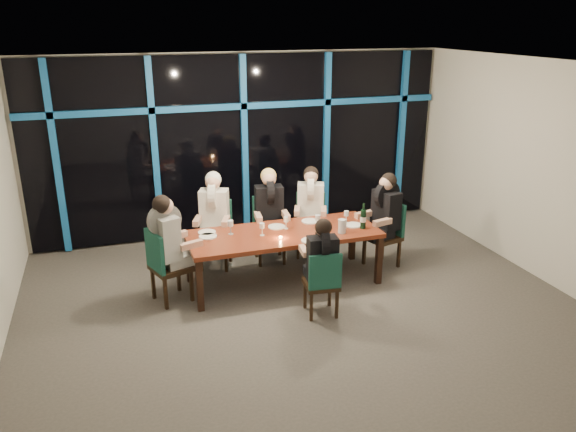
% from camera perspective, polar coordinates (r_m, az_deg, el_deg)
% --- Properties ---
extents(room, '(7.04, 7.00, 3.02)m').
position_cam_1_polar(room, '(6.52, 1.66, 6.41)').
color(room, '#57524D').
rests_on(room, ground).
extents(window_wall, '(6.86, 0.43, 2.94)m').
position_cam_1_polar(window_wall, '(9.37, -4.45, 7.44)').
color(window_wall, black).
rests_on(window_wall, ground).
extents(dining_table, '(2.60, 1.00, 0.75)m').
position_cam_1_polar(dining_table, '(7.65, -0.47, -2.12)').
color(dining_table, maroon).
rests_on(dining_table, ground).
extents(chair_far_left, '(0.59, 0.59, 0.98)m').
position_cam_1_polar(chair_far_left, '(8.34, -7.34, -1.38)').
color(chair_far_left, black).
rests_on(chair_far_left, ground).
extents(chair_far_mid, '(0.50, 0.50, 0.98)m').
position_cam_1_polar(chair_far_mid, '(8.47, -1.97, -0.92)').
color(chair_far_mid, black).
rests_on(chair_far_mid, ground).
extents(chair_far_right, '(0.57, 0.57, 0.96)m').
position_cam_1_polar(chair_far_right, '(8.69, 2.29, -0.46)').
color(chair_far_right, black).
rests_on(chair_far_right, ground).
extents(chair_end_left, '(0.58, 0.58, 0.99)m').
position_cam_1_polar(chair_end_left, '(7.34, -12.47, -4.67)').
color(chair_end_left, black).
rests_on(chair_end_left, ground).
extents(chair_end_right, '(0.55, 0.55, 0.97)m').
position_cam_1_polar(chair_end_right, '(8.39, 10.03, -1.46)').
color(chair_end_right, black).
rests_on(chair_end_right, ground).
extents(chair_near_mid, '(0.44, 0.44, 0.87)m').
position_cam_1_polar(chair_near_mid, '(6.87, 3.55, -6.57)').
color(chair_near_mid, black).
rests_on(chair_near_mid, ground).
extents(diner_far_left, '(0.60, 0.67, 0.96)m').
position_cam_1_polar(diner_far_left, '(8.14, -7.56, 0.97)').
color(diner_far_left, silver).
rests_on(diner_far_left, ground).
extents(diner_far_mid, '(0.52, 0.63, 0.95)m').
position_cam_1_polar(diner_far_mid, '(8.26, -1.90, 1.40)').
color(diner_far_mid, black).
rests_on(diner_far_mid, ground).
extents(diner_far_right, '(0.59, 0.65, 0.93)m').
position_cam_1_polar(diner_far_right, '(8.49, 2.31, 1.76)').
color(diner_far_right, silver).
rests_on(diner_far_right, ground).
extents(diner_end_left, '(0.67, 0.59, 0.96)m').
position_cam_1_polar(diner_end_left, '(7.23, -12.09, -1.68)').
color(diner_end_left, black).
rests_on(diner_end_left, ground).
extents(diner_end_right, '(0.65, 0.55, 0.94)m').
position_cam_1_polar(diner_end_right, '(8.21, 9.76, 0.93)').
color(diner_end_right, black).
rests_on(diner_end_right, ground).
extents(diner_near_mid, '(0.46, 0.56, 0.85)m').
position_cam_1_polar(diner_near_mid, '(6.79, 3.45, -3.68)').
color(diner_near_mid, black).
rests_on(diner_near_mid, ground).
extents(plate_far_left, '(0.24, 0.24, 0.01)m').
position_cam_1_polar(plate_far_left, '(7.68, -8.24, -1.65)').
color(plate_far_left, white).
rests_on(plate_far_left, dining_table).
extents(plate_far_mid, '(0.24, 0.24, 0.01)m').
position_cam_1_polar(plate_far_mid, '(7.80, -1.16, -1.10)').
color(plate_far_mid, white).
rests_on(plate_far_mid, dining_table).
extents(plate_far_right, '(0.24, 0.24, 0.01)m').
position_cam_1_polar(plate_far_right, '(8.01, 2.25, -0.53)').
color(plate_far_right, white).
rests_on(plate_far_right, dining_table).
extents(plate_end_left, '(0.24, 0.24, 0.01)m').
position_cam_1_polar(plate_end_left, '(7.53, -8.14, -2.06)').
color(plate_end_left, white).
rests_on(plate_end_left, dining_table).
extents(plate_end_right, '(0.24, 0.24, 0.01)m').
position_cam_1_polar(plate_end_right, '(7.91, 6.65, -0.92)').
color(plate_end_right, white).
rests_on(plate_end_right, dining_table).
extents(plate_near_mid, '(0.24, 0.24, 0.01)m').
position_cam_1_polar(plate_near_mid, '(7.32, 2.29, -2.51)').
color(plate_near_mid, white).
rests_on(plate_near_mid, dining_table).
extents(wine_bottle, '(0.08, 0.08, 0.36)m').
position_cam_1_polar(wine_bottle, '(7.79, 7.65, -0.27)').
color(wine_bottle, black).
rests_on(wine_bottle, dining_table).
extents(water_pitcher, '(0.12, 0.11, 0.19)m').
position_cam_1_polar(water_pitcher, '(7.60, 5.51, -1.03)').
color(water_pitcher, silver).
rests_on(water_pitcher, dining_table).
extents(tea_light, '(0.04, 0.04, 0.03)m').
position_cam_1_polar(tea_light, '(7.41, -0.77, -2.18)').
color(tea_light, '#FFA64C').
rests_on(tea_light, dining_table).
extents(wine_glass_a, '(0.07, 0.07, 0.17)m').
position_cam_1_polar(wine_glass_a, '(7.47, -2.66, -1.08)').
color(wine_glass_a, silver).
rests_on(wine_glass_a, dining_table).
extents(wine_glass_b, '(0.07, 0.07, 0.17)m').
position_cam_1_polar(wine_glass_b, '(7.70, -0.20, -0.43)').
color(wine_glass_b, silver).
rests_on(wine_glass_b, dining_table).
extents(wine_glass_c, '(0.07, 0.07, 0.19)m').
position_cam_1_polar(wine_glass_c, '(7.73, 3.04, -0.26)').
color(wine_glass_c, silver).
rests_on(wine_glass_c, dining_table).
extents(wine_glass_d, '(0.08, 0.08, 0.20)m').
position_cam_1_polar(wine_glass_d, '(7.54, -5.87, -0.84)').
color(wine_glass_d, white).
rests_on(wine_glass_d, dining_table).
extents(wine_glass_e, '(0.07, 0.07, 0.18)m').
position_cam_1_polar(wine_glass_e, '(7.97, 5.94, 0.18)').
color(wine_glass_e, white).
rests_on(wine_glass_e, dining_table).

